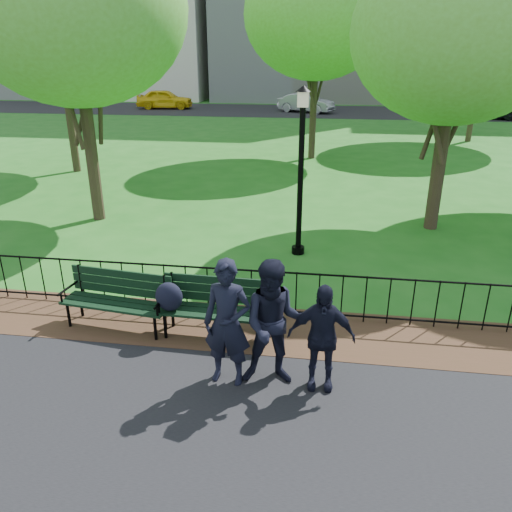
# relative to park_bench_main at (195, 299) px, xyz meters

# --- Properties ---
(ground) EXTENTS (120.00, 120.00, 0.00)m
(ground) POSITION_rel_park_bench_main_xyz_m (1.00, -1.18, -0.68)
(ground) COLOR #1D621A
(dirt_strip) EXTENTS (60.00, 1.60, 0.01)m
(dirt_strip) POSITION_rel_park_bench_main_xyz_m (1.00, 0.32, -0.66)
(dirt_strip) COLOR #3D2B19
(dirt_strip) RESTS_ON ground
(far_street) EXTENTS (70.00, 9.00, 0.01)m
(far_street) POSITION_rel_park_bench_main_xyz_m (1.00, 33.82, -0.67)
(far_street) COLOR black
(far_street) RESTS_ON ground
(iron_fence) EXTENTS (24.06, 0.06, 1.00)m
(iron_fence) POSITION_rel_park_bench_main_xyz_m (1.00, 0.82, -0.18)
(iron_fence) COLOR black
(iron_fence) RESTS_ON ground
(park_bench_main) EXTENTS (1.95, 0.65, 1.08)m
(park_bench_main) POSITION_rel_park_bench_main_xyz_m (0.00, 0.00, 0.00)
(park_bench_main) COLOR black
(park_bench_main) RESTS_ON ground
(park_bench_left_a) EXTENTS (1.93, 0.81, 1.07)m
(park_bench_left_a) POSITION_rel_park_bench_main_xyz_m (-1.40, 0.13, -0.07)
(park_bench_left_a) COLOR black
(park_bench_left_a) RESTS_ON ground
(lamppost) EXTENTS (0.34, 0.34, 3.78)m
(lamppost) POSITION_rel_park_bench_main_xyz_m (1.44, 3.92, 1.38)
(lamppost) COLOR black
(lamppost) RESTS_ON ground
(tree_near_w) EXTENTS (5.61, 5.61, 7.82)m
(tree_near_w) POSITION_rel_park_bench_main_xyz_m (-4.35, 5.73, 4.75)
(tree_near_w) COLOR #2D2116
(tree_near_w) RESTS_ON ground
(tree_near_e) EXTENTS (5.00, 5.00, 6.97)m
(tree_near_e) POSITION_rel_park_bench_main_xyz_m (4.87, 6.26, 4.16)
(tree_near_e) COLOR #2D2116
(tree_near_e) RESTS_ON ground
(tree_far_c) EXTENTS (5.96, 5.96, 8.31)m
(tree_far_c) POSITION_rel_park_bench_main_xyz_m (1.28, 15.29, 5.09)
(tree_far_c) COLOR #2D2116
(tree_far_c) RESTS_ON ground
(person_left) EXTENTS (0.73, 0.52, 1.88)m
(person_left) POSITION_rel_park_bench_main_xyz_m (0.77, -1.14, 0.27)
(person_left) COLOR black
(person_left) RESTS_ON asphalt_path
(person_mid) EXTENTS (0.96, 0.57, 1.88)m
(person_mid) POSITION_rel_park_bench_main_xyz_m (1.42, -1.07, 0.27)
(person_mid) COLOR black
(person_mid) RESTS_ON asphalt_path
(person_right) EXTENTS (0.94, 0.40, 1.59)m
(person_right) POSITION_rel_park_bench_main_xyz_m (2.07, -1.09, 0.13)
(person_right) COLOR black
(person_right) RESTS_ON asphalt_path
(taxi) EXTENTS (4.67, 2.30, 1.53)m
(taxi) POSITION_rel_park_bench_main_xyz_m (-11.43, 33.87, 0.10)
(taxi) COLOR yellow
(taxi) RESTS_ON far_street
(sedan_silver) EXTENTS (4.57, 3.07, 1.42)m
(sedan_silver) POSITION_rel_park_bench_main_xyz_m (0.13, 32.91, 0.05)
(sedan_silver) COLOR #989A9F
(sedan_silver) RESTS_ON far_street
(sedan_dark) EXTENTS (6.15, 4.11, 1.65)m
(sedan_dark) POSITION_rel_park_bench_main_xyz_m (12.73, 31.40, 0.16)
(sedan_dark) COLOR black
(sedan_dark) RESTS_ON far_street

